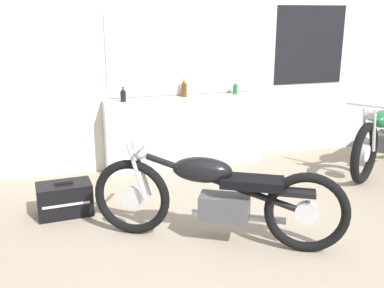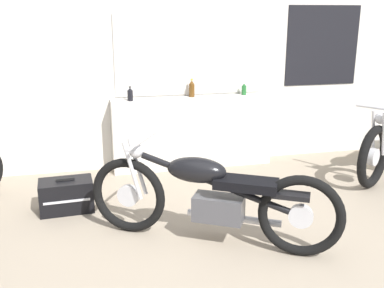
{
  "view_description": "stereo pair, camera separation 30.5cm",
  "coord_description": "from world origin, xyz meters",
  "px_view_note": "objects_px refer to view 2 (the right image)",
  "views": [
    {
      "loc": [
        -1.32,
        -2.61,
        1.96
      ],
      "look_at": [
        -0.01,
        1.52,
        0.7
      ],
      "focal_mm": 42.0,
      "sensor_mm": 36.0,
      "label": 1
    },
    {
      "loc": [
        -1.02,
        -2.69,
        1.96
      ],
      "look_at": [
        -0.01,
        1.52,
        0.7
      ],
      "focal_mm": 42.0,
      "sensor_mm": 36.0,
      "label": 2
    }
  ],
  "objects_px": {
    "motorcycle_black": "(211,196)",
    "hard_case_black": "(66,195)",
    "bottle_center": "(244,89)",
    "bottle_left_center": "(192,89)",
    "bottle_leftmost": "(130,94)"
  },
  "relations": [
    {
      "from": "bottle_leftmost",
      "to": "motorcycle_black",
      "type": "bearing_deg",
      "value": -77.06
    },
    {
      "from": "motorcycle_black",
      "to": "hard_case_black",
      "type": "relative_size",
      "value": 3.63
    },
    {
      "from": "motorcycle_black",
      "to": "bottle_left_center",
      "type": "bearing_deg",
      "value": 80.93
    },
    {
      "from": "bottle_left_center",
      "to": "bottle_center",
      "type": "height_order",
      "value": "bottle_left_center"
    },
    {
      "from": "bottle_leftmost",
      "to": "motorcycle_black",
      "type": "distance_m",
      "value": 2.14
    },
    {
      "from": "bottle_leftmost",
      "to": "bottle_left_center",
      "type": "distance_m",
      "value": 0.81
    },
    {
      "from": "bottle_leftmost",
      "to": "bottle_center",
      "type": "bearing_deg",
      "value": 3.14
    },
    {
      "from": "bottle_left_center",
      "to": "motorcycle_black",
      "type": "xyz_separation_m",
      "value": [
        -0.34,
        -2.11,
        -0.59
      ]
    },
    {
      "from": "bottle_left_center",
      "to": "bottle_center",
      "type": "relative_size",
      "value": 1.42
    },
    {
      "from": "bottle_center",
      "to": "motorcycle_black",
      "type": "bearing_deg",
      "value": -116.44
    },
    {
      "from": "bottle_center",
      "to": "hard_case_black",
      "type": "height_order",
      "value": "bottle_center"
    },
    {
      "from": "bottle_left_center",
      "to": "hard_case_black",
      "type": "xyz_separation_m",
      "value": [
        -1.59,
        -1.12,
        -0.87
      ]
    },
    {
      "from": "bottle_leftmost",
      "to": "bottle_left_center",
      "type": "relative_size",
      "value": 0.77
    },
    {
      "from": "bottle_center",
      "to": "hard_case_black",
      "type": "relative_size",
      "value": 0.3
    },
    {
      "from": "motorcycle_black",
      "to": "hard_case_black",
      "type": "distance_m",
      "value": 1.62
    }
  ]
}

